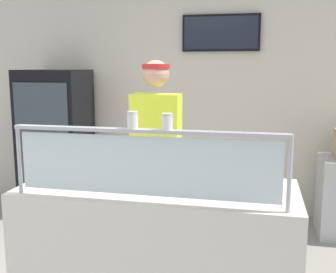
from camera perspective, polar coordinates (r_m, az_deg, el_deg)
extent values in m
cube|color=silver|center=(4.88, 5.25, 5.39)|extent=(6.17, 0.08, 2.70)
cube|color=black|center=(4.79, 7.30, 14.00)|extent=(0.87, 0.04, 0.41)
cube|color=#1E2333|center=(4.77, 7.28, 14.02)|extent=(0.82, 0.01, 0.36)
cube|color=silver|center=(2.85, -1.32, -16.10)|extent=(1.77, 0.75, 0.95)
cylinder|color=#B2B5BC|center=(2.65, -19.83, -2.98)|extent=(0.02, 0.02, 0.42)
cylinder|color=#B2B5BC|center=(2.25, 16.43, -4.98)|extent=(0.02, 0.02, 0.42)
cube|color=silver|center=(2.33, -3.24, -4.10)|extent=(1.51, 0.01, 0.34)
cube|color=#B2B5BC|center=(2.29, -3.29, 0.77)|extent=(1.57, 0.06, 0.02)
cylinder|color=#9EA0A8|center=(2.81, -3.96, -5.98)|extent=(0.43, 0.43, 0.01)
cylinder|color=tan|center=(2.81, -3.97, -5.69)|extent=(0.41, 0.41, 0.02)
cylinder|color=gold|center=(2.80, -3.97, -5.45)|extent=(0.35, 0.35, 0.01)
cube|color=#ADAFB7|center=(2.79, -4.63, -5.40)|extent=(0.14, 0.29, 0.01)
cylinder|color=white|center=(2.30, -4.90, 2.05)|extent=(0.06, 0.06, 0.08)
cylinder|color=white|center=(2.30, -4.90, 1.76)|extent=(0.05, 0.05, 0.05)
cylinder|color=silver|center=(2.29, -4.92, 3.26)|extent=(0.06, 0.06, 0.02)
cylinder|color=white|center=(2.25, -0.11, 1.84)|extent=(0.06, 0.06, 0.07)
cylinder|color=red|center=(2.25, -0.11, 1.56)|extent=(0.05, 0.05, 0.05)
cylinder|color=silver|center=(2.24, -0.11, 3.00)|extent=(0.06, 0.06, 0.02)
cylinder|color=#23232D|center=(3.48, -3.38, -11.17)|extent=(0.13, 0.13, 0.95)
cylinder|color=#23232D|center=(3.43, 0.23, -11.48)|extent=(0.13, 0.13, 0.95)
cube|color=#D8EA33|center=(3.26, -1.65, 1.07)|extent=(0.38, 0.21, 0.55)
sphere|color=tan|center=(3.22, -1.69, 8.64)|extent=(0.21, 0.21, 0.21)
cylinder|color=red|center=(3.22, -1.70, 9.67)|extent=(0.21, 0.21, 0.04)
cylinder|color=tan|center=(3.03, 0.64, -1.44)|extent=(0.08, 0.34, 0.08)
cube|color=black|center=(5.04, -15.17, -0.66)|extent=(0.73, 0.61, 1.67)
cube|color=#38424C|center=(4.76, -16.95, -0.94)|extent=(0.63, 0.02, 1.34)
cylinder|color=blue|center=(4.95, -18.46, -0.03)|extent=(0.06, 0.06, 0.20)
cylinder|color=blue|center=(4.88, -17.06, -0.09)|extent=(0.06, 0.06, 0.20)
cylinder|color=blue|center=(4.81, -15.62, -0.15)|extent=(0.06, 0.06, 0.20)
cylinder|color=red|center=(4.75, -14.15, -0.22)|extent=(0.06, 0.06, 0.20)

